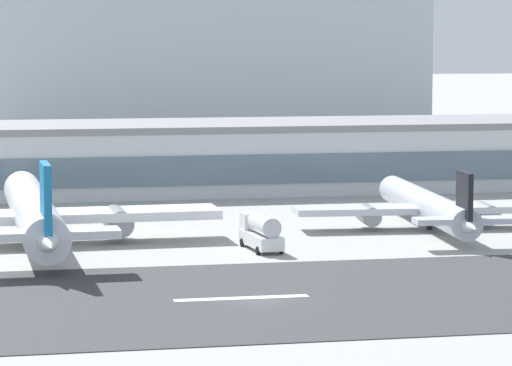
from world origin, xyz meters
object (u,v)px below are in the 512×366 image
object	(u,v)px
airliner_blue_tail_gate_0	(34,214)
service_fuel_truck_0	(261,232)
terminal_building	(177,157)
distant_hotel_block	(199,57)
airliner_black_tail_gate_1	(429,207)

from	to	relation	value
airliner_blue_tail_gate_0	service_fuel_truck_0	size ratio (longest dim) A/B	6.00
terminal_building	distant_hotel_block	distance (m)	107.49
terminal_building	airliner_blue_tail_gate_0	distance (m)	54.38
distant_hotel_block	airliner_blue_tail_gate_0	xyz separation A→B (m)	(-42.25, -154.22, -15.07)
airliner_blue_tail_gate_0	airliner_black_tail_gate_1	distance (m)	46.87
terminal_building	service_fuel_truck_0	distance (m)	57.39
distant_hotel_block	airliner_blue_tail_gate_0	distance (m)	160.61
airliner_black_tail_gate_1	service_fuel_truck_0	xyz separation A→B (m)	(-22.80, -11.35, -0.65)
distant_hotel_block	service_fuel_truck_0	size ratio (longest dim) A/B	11.48
airliner_black_tail_gate_1	service_fuel_truck_0	bearing A→B (deg)	120.32
airliner_blue_tail_gate_0	airliner_black_tail_gate_1	bearing A→B (deg)	-87.52
distant_hotel_block	airliner_black_tail_gate_1	world-z (taller)	distant_hotel_block
airliner_blue_tail_gate_0	terminal_building	bearing A→B (deg)	-26.42
terminal_building	service_fuel_truck_0	bearing A→B (deg)	-88.76
distant_hotel_block	service_fuel_truck_0	world-z (taller)	distant_hotel_block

